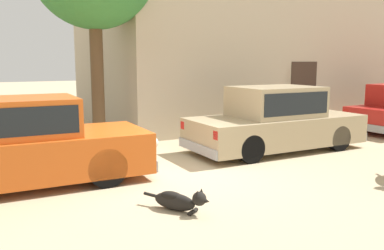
# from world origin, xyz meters

# --- Properties ---
(ground_plane) EXTENTS (80.00, 80.00, 0.00)m
(ground_plane) POSITION_xyz_m (0.00, 0.00, 0.00)
(ground_plane) COLOR tan
(parked_sedan_nearest) EXTENTS (4.51, 1.91, 1.50)m
(parked_sedan_nearest) POSITION_xyz_m (-2.62, 0.83, 0.74)
(parked_sedan_nearest) COLOR #D15619
(parked_sedan_nearest) RESTS_ON ground_plane
(parked_sedan_second) EXTENTS (4.44, 1.85, 1.52)m
(parked_sedan_second) POSITION_xyz_m (3.04, 0.85, 0.74)
(parked_sedan_second) COLOR tan
(parked_sedan_second) RESTS_ON ground_plane
(apartment_block) EXTENTS (16.47, 6.41, 8.43)m
(apartment_block) POSITION_xyz_m (8.72, 6.40, 4.22)
(apartment_block) COLOR tan
(apartment_block) RESTS_ON ground_plane
(stray_dog_spotted) EXTENTS (0.63, 0.97, 0.37)m
(stray_dog_spotted) POSITION_xyz_m (-0.83, -1.57, 0.16)
(stray_dog_spotted) COLOR black
(stray_dog_spotted) RESTS_ON ground_plane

